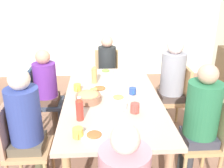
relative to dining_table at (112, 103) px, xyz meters
name	(u,v)px	position (x,y,z in m)	size (l,w,h in m)	color
ground_plane	(112,152)	(0.00, 0.00, -0.67)	(6.62, 6.62, 0.00)	#8E644F
wall_left	(104,15)	(-2.82, 0.00, 0.63)	(0.12, 5.07, 2.60)	silver
dining_table	(112,103)	(0.00, 0.00, 0.00)	(1.95, 1.04, 0.74)	#C7AB96
chair_0	(107,75)	(-1.35, 0.00, -0.16)	(0.40, 0.40, 0.90)	tan
person_0	(107,66)	(-1.26, 0.00, 0.02)	(0.30, 0.30, 1.17)	#363354
chair_1	(177,95)	(-0.49, 0.90, -0.16)	(0.40, 0.40, 0.90)	tan
person_1	(172,77)	(-0.49, 0.81, 0.10)	(0.31, 0.31, 1.29)	#35473F
chair_2	(20,143)	(0.49, -0.90, -0.16)	(0.40, 0.40, 0.90)	tan
person_2	(26,122)	(0.49, -0.81, 0.07)	(0.30, 0.30, 1.25)	brown
chair_4	(206,136)	(0.49, 0.90, -0.16)	(0.40, 0.40, 0.90)	tan
person_4	(201,115)	(0.49, 0.81, 0.08)	(0.32, 0.32, 1.25)	#35363A
chair_5	(41,99)	(-0.49, -0.90, -0.16)	(0.40, 0.40, 0.90)	#353E52
person_5	(47,86)	(-0.49, -0.81, 0.02)	(0.30, 0.30, 1.16)	brown
plate_0	(118,98)	(0.07, 0.06, 0.09)	(0.21, 0.21, 0.04)	silver
plate_1	(100,89)	(-0.19, -0.13, 0.09)	(0.26, 0.26, 0.04)	silver
plate_2	(94,136)	(0.77, -0.19, 0.09)	(0.23, 0.23, 0.04)	white
plate_3	(106,71)	(-0.82, -0.04, 0.09)	(0.21, 0.21, 0.04)	silver
bowl_0	(88,97)	(0.11, -0.26, 0.12)	(0.27, 0.27, 0.10)	#95644A
cup_0	(133,91)	(-0.05, 0.24, 0.11)	(0.12, 0.08, 0.08)	#3151A4
cup_1	(94,92)	(-0.06, -0.20, 0.11)	(0.12, 0.08, 0.07)	#EABF50
cup_2	(123,106)	(0.30, 0.09, 0.11)	(0.12, 0.08, 0.08)	white
cup_3	(77,87)	(-0.19, -0.39, 0.11)	(0.12, 0.08, 0.08)	gold
cup_4	(78,133)	(0.77, -0.32, 0.12)	(0.12, 0.09, 0.08)	#DEBF4C
cup_5	(135,108)	(0.38, 0.20, 0.12)	(0.12, 0.09, 0.10)	#D04B42
bottle_0	(94,74)	(-0.43, -0.19, 0.19)	(0.07, 0.07, 0.23)	tan
bottle_1	(80,109)	(0.49, -0.32, 0.18)	(0.07, 0.07, 0.23)	red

